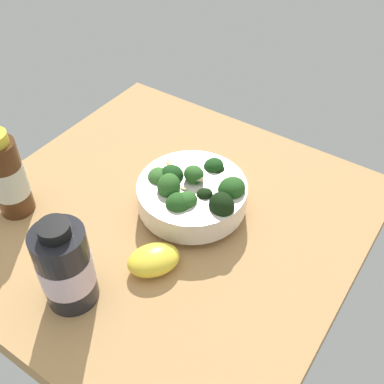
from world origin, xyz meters
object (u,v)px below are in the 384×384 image
Objects in this scene: bowl_of_broccoli at (193,193)px; lemon_wedge at (154,260)px; bottle_short at (7,177)px; bottle_tall at (65,267)px.

lemon_wedge is at bearing 97.95° from bowl_of_broccoli.
lemon_wedge is 0.51× the size of bottle_short.
bottle_tall is 0.95× the size of bottle_short.
bowl_of_broccoli is at bearing -82.05° from lemon_wedge.
bottle_short is (19.45, -7.04, 0.56)cm from bottle_tall.
bottle_tall is (6.30, 9.98, 4.59)cm from lemon_wedge.
lemon_wedge is 0.54× the size of bottle_tall.
lemon_wedge is 26.43cm from bottle_short.
bottle_short reaches higher than bottle_tall.
bottle_tall is at bearing 160.11° from bottle_short.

